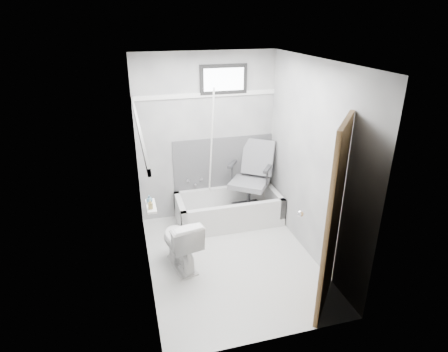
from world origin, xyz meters
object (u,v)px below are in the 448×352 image
object	(u,v)px
office_chair	(249,178)
soap_bottle_a	(150,204)
toilet	(180,242)
bathtub	(229,209)
door	(375,233)
soap_bottle_b	(149,199)

from	to	relation	value
office_chair	soap_bottle_a	size ratio (longest dim) A/B	10.29
office_chair	toilet	xyz separation A→B (m)	(-1.17, -0.93, -0.31)
bathtub	toilet	bearing A→B (deg)	-134.11
toilet	door	bearing A→B (deg)	128.28
bathtub	soap_bottle_b	bearing A→B (deg)	-142.75
soap_bottle_a	office_chair	bearing A→B (deg)	35.87
bathtub	soap_bottle_b	size ratio (longest dim) A/B	16.85
soap_bottle_b	door	bearing A→B (deg)	-34.51
toilet	soap_bottle_a	distance (m)	0.73
office_chair	soap_bottle_b	xyz separation A→B (m)	(-1.49, -0.94, 0.32)
bathtub	office_chair	bearing A→B (deg)	8.80
office_chair	soap_bottle_a	bearing A→B (deg)	-108.05
office_chair	toilet	distance (m)	1.53
bathtub	office_chair	distance (m)	0.54
soap_bottle_a	door	bearing A→B (deg)	-31.58
bathtub	office_chair	size ratio (longest dim) A/B	1.44
office_chair	soap_bottle_b	world-z (taller)	office_chair
door	soap_bottle_b	distance (m)	2.33
door	soap_bottle_b	xyz separation A→B (m)	(-1.92, 1.32, -0.04)
bathtub	door	size ratio (longest dim) A/B	0.75
bathtub	soap_bottle_a	size ratio (longest dim) A/B	14.85
door	soap_bottle_a	distance (m)	2.25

